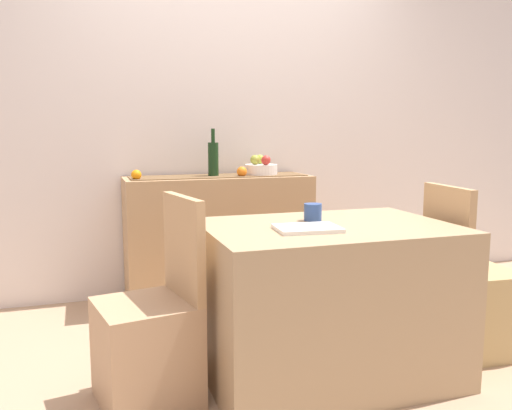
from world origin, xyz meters
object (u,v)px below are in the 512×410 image
at_px(chair_near_window, 150,343).
at_px(chair_by_corner, 470,304).
at_px(wine_bottle, 213,158).
at_px(coffee_cup, 313,212).
at_px(sideboard_console, 219,238).
at_px(dining_table, 327,301).
at_px(open_book, 307,228).
at_px(fruit_bowl, 261,169).

bearing_deg(chair_near_window, chair_by_corner, -0.06).
height_order(wine_bottle, coffee_cup, wine_bottle).
height_order(sideboard_console, dining_table, sideboard_console).
height_order(dining_table, open_book, open_book).
xyz_separation_m(dining_table, coffee_cup, (-0.02, 0.13, 0.41)).
distance_m(open_book, chair_by_corner, 1.11).
relative_size(wine_bottle, chair_near_window, 0.36).
bearing_deg(chair_near_window, wine_bottle, 64.99).
bearing_deg(coffee_cup, sideboard_console, 98.63).
height_order(wine_bottle, chair_near_window, wine_bottle).
height_order(fruit_bowl, coffee_cup, fruit_bowl).
xyz_separation_m(sideboard_console, open_book, (0.05, -1.40, 0.32)).
bearing_deg(sideboard_console, dining_table, -81.29).
bearing_deg(dining_table, sideboard_console, 98.71).
xyz_separation_m(fruit_bowl, dining_table, (-0.11, -1.31, -0.53)).
xyz_separation_m(wine_bottle, coffee_cup, (0.21, -1.18, -0.21)).
bearing_deg(chair_by_corner, coffee_cup, 171.44).
relative_size(sideboard_console, fruit_bowl, 5.59).
bearing_deg(wine_bottle, chair_near_window, -115.01).
bearing_deg(chair_near_window, coffee_cup, 8.88).
height_order(open_book, coffee_cup, coffee_cup).
relative_size(wine_bottle, chair_by_corner, 0.36).
bearing_deg(chair_by_corner, sideboard_console, 128.63).
relative_size(dining_table, coffee_cup, 13.30).
distance_m(wine_bottle, chair_near_window, 1.61).
bearing_deg(open_book, fruit_bowl, 84.60).
bearing_deg(dining_table, chair_near_window, 179.80).
height_order(fruit_bowl, dining_table, fruit_bowl).
height_order(dining_table, chair_near_window, chair_near_window).
xyz_separation_m(open_book, chair_near_window, (-0.69, 0.10, -0.48)).
height_order(fruit_bowl, wine_bottle, wine_bottle).
bearing_deg(dining_table, chair_by_corner, 0.08).
bearing_deg(dining_table, wine_bottle, 100.21).
xyz_separation_m(dining_table, chair_near_window, (-0.84, 0.00, -0.10)).
bearing_deg(chair_by_corner, fruit_bowl, 119.39).
bearing_deg(coffee_cup, dining_table, -80.62).
bearing_deg(coffee_cup, wine_bottle, 100.30).
xyz_separation_m(dining_table, chair_by_corner, (0.84, 0.00, -0.10)).
bearing_deg(chair_near_window, sideboard_console, 63.73).
bearing_deg(fruit_bowl, coffee_cup, -96.30).
xyz_separation_m(wine_bottle, dining_table, (0.24, -1.31, -0.62)).
xyz_separation_m(fruit_bowl, chair_by_corner, (0.74, -1.31, -0.64)).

